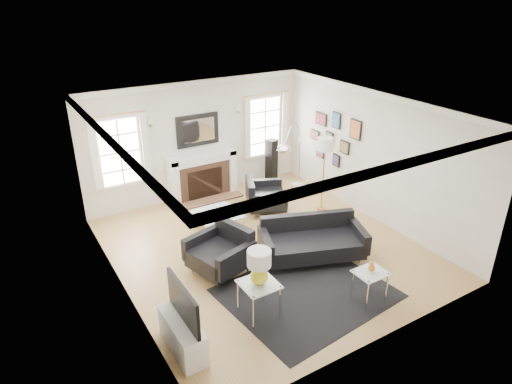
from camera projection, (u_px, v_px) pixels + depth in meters
floor at (265, 248)px, 9.01m from camera, size 6.00×6.00×0.00m
back_wall at (197, 140)px, 10.76m from camera, size 5.50×0.04×2.80m
front_wall at (385, 260)px, 6.10m from camera, size 5.50×0.04×2.80m
left_wall at (117, 220)px, 7.13m from camera, size 0.04×6.00×2.80m
right_wall at (374, 157)px, 9.72m from camera, size 0.04×6.00×2.80m
ceiling at (266, 109)px, 7.84m from camera, size 5.50×6.00×0.02m
crown_molding at (266, 112)px, 7.87m from camera, size 5.50×6.00×0.12m
fireplace at (203, 176)px, 10.95m from camera, size 1.70×0.69×1.11m
mantel_mirror at (198, 130)px, 10.62m from camera, size 1.05×0.07×0.75m
window_left at (120, 152)px, 9.82m from camera, size 1.24×0.15×1.62m
window_right at (265, 126)px, 11.56m from camera, size 1.24×0.15×1.62m
gallery_wall at (334, 135)px, 10.66m from camera, size 0.04×1.73×1.29m
tv_unit at (183, 331)px, 6.41m from camera, size 0.35×1.00×1.09m
area_rug at (307, 293)px, 7.71m from camera, size 2.83×2.44×0.01m
sofa at (311, 241)px, 8.60m from camera, size 2.13×1.50×0.64m
armchair_left at (222, 252)px, 8.17m from camera, size 1.15×1.23×0.69m
armchair_right at (264, 197)px, 10.34m from camera, size 1.15×1.21×0.64m
coffee_table at (217, 215)px, 9.52m from camera, size 0.90×0.90×0.40m
side_table_left at (259, 289)px, 6.99m from camera, size 0.55×0.55×0.61m
nesting_table at (370, 278)px, 7.35m from camera, size 0.51×0.43×0.56m
gourd_lamp at (259, 265)px, 6.80m from camera, size 0.36×0.36×0.58m
orange_vase at (372, 267)px, 7.26m from camera, size 0.11×0.11×0.18m
arc_floor_lamp at (292, 160)px, 10.37m from camera, size 1.45×1.35×2.06m
stick_floor_lamp at (325, 148)px, 9.94m from camera, size 0.35×0.35×1.73m
speaker_tower at (271, 162)px, 11.71m from camera, size 0.29×0.29×1.18m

